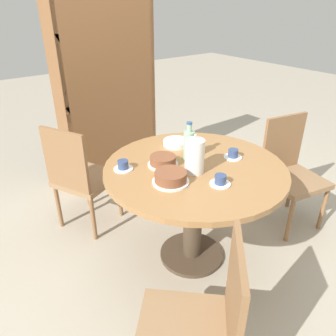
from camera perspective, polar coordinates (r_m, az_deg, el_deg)
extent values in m
plane|color=#B2A893|center=(2.56, 4.08, -14.90)|extent=(14.00, 14.00, 0.00)
cylinder|color=#473828|center=(2.55, 4.09, -14.66)|extent=(0.47, 0.47, 0.03)
cylinder|color=#473828|center=(2.32, 4.39, -8.09)|extent=(0.13, 0.13, 0.69)
cylinder|color=#9E7042|center=(2.13, 4.74, -0.15)|extent=(1.18, 1.18, 0.04)
cylinder|color=olive|center=(1.92, -2.89, -25.70)|extent=(0.03, 0.03, 0.39)
cylinder|color=olive|center=(1.91, 9.11, -26.41)|extent=(0.03, 0.03, 0.39)
cube|color=#93704C|center=(1.62, 2.85, -26.81)|extent=(0.59, 0.59, 0.04)
cube|color=olive|center=(1.43, 11.58, -21.13)|extent=(0.29, 0.31, 0.47)
cylinder|color=olive|center=(2.73, 20.42, -8.57)|extent=(0.03, 0.03, 0.39)
cylinder|color=olive|center=(2.97, 25.39, -6.44)|extent=(0.03, 0.03, 0.39)
cylinder|color=olive|center=(2.93, 15.57, -4.98)|extent=(0.03, 0.03, 0.39)
cylinder|color=olive|center=(3.16, 20.57, -3.29)|extent=(0.03, 0.03, 0.39)
cube|color=#93704C|center=(2.83, 21.22, -2.06)|extent=(0.50, 0.50, 0.04)
cube|color=olive|center=(2.84, 19.34, 4.19)|extent=(0.40, 0.11, 0.47)
cylinder|color=olive|center=(2.87, -8.37, -4.92)|extent=(0.03, 0.03, 0.39)
cylinder|color=olive|center=(3.07, -13.88, -3.13)|extent=(0.03, 0.03, 0.39)
cylinder|color=olive|center=(2.64, -12.89, -8.60)|extent=(0.03, 0.03, 0.39)
cylinder|color=olive|center=(2.86, -18.51, -6.37)|extent=(0.03, 0.03, 0.39)
cube|color=#93704C|center=(2.74, -13.92, -1.87)|extent=(0.56, 0.56, 0.04)
cube|color=olive|center=(2.50, -17.46, 1.26)|extent=(0.19, 0.37, 0.47)
cube|color=brown|center=(3.50, -3.90, 13.71)|extent=(0.04, 0.28, 1.76)
cube|color=brown|center=(3.11, -18.13, 10.59)|extent=(0.04, 0.28, 1.76)
cube|color=brown|center=(3.17, -9.51, 11.88)|extent=(0.94, 0.02, 1.76)
cube|color=brown|center=(3.60, -9.45, -1.01)|extent=(0.87, 0.27, 0.04)
cube|color=brown|center=(3.45, -9.88, 3.86)|extent=(0.87, 0.27, 0.04)
cube|color=brown|center=(3.33, -10.37, 9.41)|extent=(0.87, 0.27, 0.04)
cube|color=brown|center=(3.24, -10.92, 15.34)|extent=(0.87, 0.27, 0.04)
cube|color=brown|center=(3.18, -11.52, 21.54)|extent=(0.87, 0.27, 0.04)
cube|color=beige|center=(3.64, -5.73, 2.11)|extent=(0.32, 0.21, 0.25)
cube|color=#234793|center=(3.43, -13.52, -0.56)|extent=(0.32, 0.21, 0.22)
cube|color=#703384|center=(3.51, -6.02, 7.16)|extent=(0.32, 0.21, 0.26)
cube|color=#703384|center=(3.28, -14.17, 4.86)|extent=(0.32, 0.21, 0.25)
cube|color=#234793|center=(3.38, -6.82, 12.72)|extent=(0.39, 0.21, 0.28)
cube|color=#234793|center=(3.18, -14.33, 10.74)|extent=(0.39, 0.21, 0.24)
cube|color=#234793|center=(3.33, -6.58, 18.40)|extent=(0.31, 0.21, 0.24)
cube|color=#234793|center=(3.09, -15.76, 16.61)|extent=(0.31, 0.21, 0.21)
cube|color=#28703D|center=(3.28, -7.23, 24.85)|extent=(0.35, 0.21, 0.29)
cube|color=#28703D|center=(3.05, -16.41, 23.43)|extent=(0.35, 0.21, 0.24)
cylinder|color=white|center=(2.01, 4.64, 2.05)|extent=(0.12, 0.12, 0.21)
cone|color=white|center=(1.96, 4.77, 5.14)|extent=(0.11, 0.11, 0.02)
sphere|color=white|center=(1.95, 4.80, 5.66)|extent=(0.02, 0.02, 0.02)
cylinder|color=#99C6A3|center=(2.18, 3.63, 3.95)|extent=(0.07, 0.07, 0.19)
cylinder|color=#99C6A3|center=(2.13, 3.73, 6.98)|extent=(0.03, 0.03, 0.05)
cylinder|color=#2D5184|center=(2.12, 3.75, 7.81)|extent=(0.04, 0.04, 0.01)
cylinder|color=white|center=(1.93, 0.46, -2.39)|extent=(0.22, 0.22, 0.01)
cylinder|color=brown|center=(1.91, 0.47, -1.47)|extent=(0.19, 0.19, 0.06)
cylinder|color=white|center=(2.13, -0.89, 0.64)|extent=(0.20, 0.20, 0.01)
cylinder|color=brown|center=(2.11, -0.89, 1.43)|extent=(0.17, 0.17, 0.05)
cylinder|color=white|center=(2.09, -7.78, -0.13)|extent=(0.12, 0.12, 0.01)
cylinder|color=#334775|center=(2.08, -7.83, 0.62)|extent=(0.07, 0.07, 0.05)
cylinder|color=white|center=(2.27, 11.21, 1.86)|extent=(0.12, 0.12, 0.01)
cylinder|color=#334775|center=(2.25, 11.28, 2.56)|extent=(0.07, 0.07, 0.05)
cylinder|color=white|center=(1.94, 9.05, -2.73)|extent=(0.12, 0.12, 0.01)
cylinder|color=#334775|center=(1.92, 9.12, -1.94)|extent=(0.07, 0.07, 0.05)
cylinder|color=white|center=(2.42, 1.42, 4.10)|extent=(0.19, 0.19, 0.01)
cylinder|color=white|center=(2.41, 1.42, 4.32)|extent=(0.19, 0.19, 0.01)
cylinder|color=white|center=(2.41, 1.42, 4.54)|extent=(0.19, 0.19, 0.01)
cylinder|color=white|center=(2.40, 1.42, 4.76)|extent=(0.19, 0.19, 0.01)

